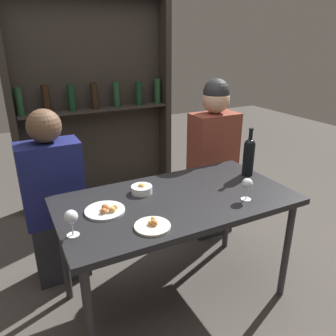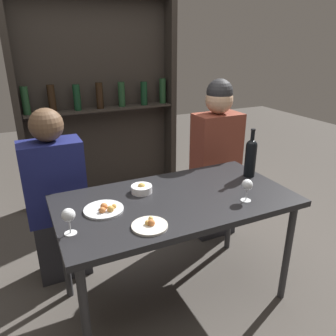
% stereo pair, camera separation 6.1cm
% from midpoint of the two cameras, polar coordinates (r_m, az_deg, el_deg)
% --- Properties ---
extents(ground_plane, '(10.00, 10.00, 0.00)m').
position_cam_midpoint_polar(ground_plane, '(2.34, 0.53, -21.27)').
color(ground_plane, '#47423D').
extents(dining_table, '(1.38, 0.73, 0.72)m').
position_cam_midpoint_polar(dining_table, '(1.95, 0.60, -6.92)').
color(dining_table, black).
rests_on(dining_table, ground_plane).
extents(wine_rack_wall, '(1.57, 0.21, 2.26)m').
position_cam_midpoint_polar(wine_rack_wall, '(3.34, -13.50, 13.41)').
color(wine_rack_wall, '#28231E').
rests_on(wine_rack_wall, ground_plane).
extents(wine_bottle, '(0.07, 0.07, 0.33)m').
position_cam_midpoint_polar(wine_bottle, '(2.25, 13.15, 2.19)').
color(wine_bottle, black).
rests_on(wine_bottle, dining_table).
extents(wine_glass_0, '(0.06, 0.06, 0.13)m').
position_cam_midpoint_polar(wine_glass_0, '(1.91, 12.76, -2.84)').
color(wine_glass_0, silver).
rests_on(wine_glass_0, dining_table).
extents(wine_glass_1, '(0.06, 0.06, 0.13)m').
position_cam_midpoint_polar(wine_glass_1, '(1.60, -17.58, -8.26)').
color(wine_glass_1, silver).
rests_on(wine_glass_1, dining_table).
extents(food_plate_0, '(0.18, 0.18, 0.04)m').
position_cam_midpoint_polar(food_plate_0, '(1.64, -3.79, -9.98)').
color(food_plate_0, silver).
rests_on(food_plate_0, dining_table).
extents(food_plate_1, '(0.22, 0.22, 0.04)m').
position_cam_midpoint_polar(food_plate_1, '(1.81, -11.77, -7.22)').
color(food_plate_1, silver).
rests_on(food_plate_1, dining_table).
extents(snack_bowl, '(0.13, 0.13, 0.06)m').
position_cam_midpoint_polar(snack_bowl, '(1.98, -5.47, -3.69)').
color(snack_bowl, white).
rests_on(snack_bowl, dining_table).
extents(seated_person_left, '(0.39, 0.22, 1.20)m').
position_cam_midpoint_polar(seated_person_left, '(2.33, -19.79, -5.86)').
color(seated_person_left, '#26262B').
rests_on(seated_person_left, ground_plane).
extents(seated_person_right, '(0.37, 0.22, 1.32)m').
position_cam_midpoint_polar(seated_person_right, '(2.71, 7.15, 1.11)').
color(seated_person_right, '#26262B').
rests_on(seated_person_right, ground_plane).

